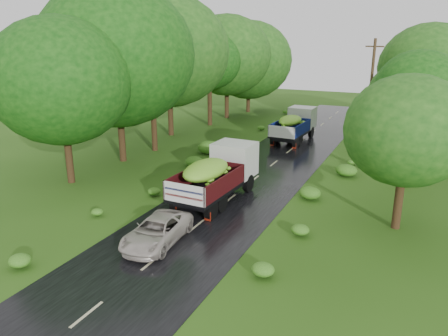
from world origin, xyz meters
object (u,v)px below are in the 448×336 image
Objects in this scene: truck_far at (295,123)px; utility_pole at (371,90)px; truck_near at (219,172)px; car at (157,231)px.

truck_far is 0.75× the size of utility_pole.
truck_near is 1.62× the size of car.
truck_far is at bearing -150.40° from utility_pole.
car is at bearing -88.40° from truck_near.
truck_near is 0.79× the size of utility_pole.
truck_near reaches higher than car.
car is (-0.10, -6.34, -1.01)m from truck_near.
truck_near is at bearing -98.85° from utility_pole.
truck_near is 15.94m from truck_far.
truck_far is 1.54× the size of car.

